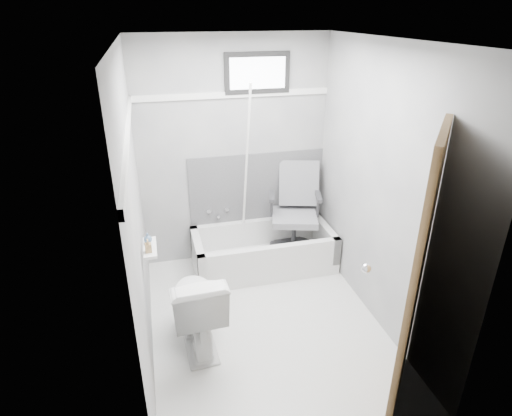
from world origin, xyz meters
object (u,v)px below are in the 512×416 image
object	(u,v)px
bathtub	(263,250)
soap_bottle_b	(148,238)
toilet	(196,307)
soap_bottle_a	(148,246)
office_chair	(295,211)
door	(482,303)

from	to	relation	value
bathtub	soap_bottle_b	distance (m)	1.62
toilet	soap_bottle_a	size ratio (longest dim) A/B	7.14
office_chair	soap_bottle_a	world-z (taller)	office_chair
bathtub	toilet	size ratio (longest dim) A/B	1.95
door	office_chair	bearing A→B (deg)	99.81
bathtub	office_chair	size ratio (longest dim) A/B	1.53
door	soap_bottle_b	distance (m)	2.37
office_chair	door	size ratio (longest dim) A/B	0.49
door	soap_bottle_b	size ratio (longest dim) A/B	23.95
office_chair	soap_bottle_a	distance (m)	1.87
bathtub	soap_bottle_b	xyz separation A→B (m)	(-1.17, -0.82, 0.75)
bathtub	door	world-z (taller)	door
soap_bottle_a	soap_bottle_b	bearing A→B (deg)	90.00
soap_bottle_a	soap_bottle_b	size ratio (longest dim) A/B	1.29
toilet	soap_bottle_a	bearing A→B (deg)	-12.13
toilet	door	xyz separation A→B (m)	(1.60, -1.19, 0.62)
office_chair	bathtub	bearing A→B (deg)	-156.39
toilet	bathtub	bearing A→B (deg)	-132.19
door	toilet	bearing A→B (deg)	143.34
bathtub	door	distance (m)	2.46
toilet	soap_bottle_b	bearing A→B (deg)	-33.73
toilet	soap_bottle_b	world-z (taller)	soap_bottle_b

